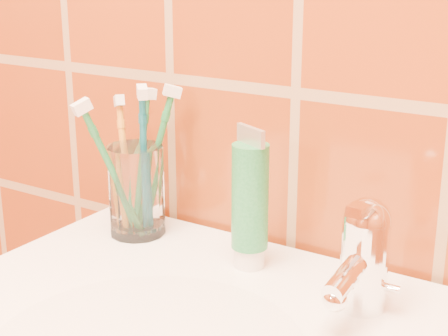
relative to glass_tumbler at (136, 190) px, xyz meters
The scene contains 8 objects.
glass_tumbler is the anchor object (origin of this frame).
toothpaste_tube 0.17m from the glass_tumbler, ahead, with size 0.05×0.04×0.17m.
faucet 0.32m from the glass_tumbler, ahead, with size 0.05×0.11×0.12m.
toothbrush_0 0.05m from the glass_tumbler, 98.32° to the right, with size 0.05×0.09×0.19m, color #1F763D, non-canonical shape.
toothbrush_1 0.04m from the glass_tumbler, 159.14° to the left, with size 0.06×0.06×0.18m, color orange, non-canonical shape.
toothbrush_2 0.05m from the glass_tumbler, 66.90° to the left, with size 0.06×0.06×0.20m, color #217C40, non-canonical shape.
toothbrush_3 0.04m from the glass_tumbler, 11.24° to the right, with size 0.04×0.04×0.21m, color #0D5A6F, non-canonical shape.
toothbrush_4 0.04m from the glass_tumbler, 105.56° to the left, with size 0.03×0.05×0.19m, color #207944, non-canonical shape.
Camera 1 is at (0.35, 0.49, 1.20)m, focal length 55.00 mm.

